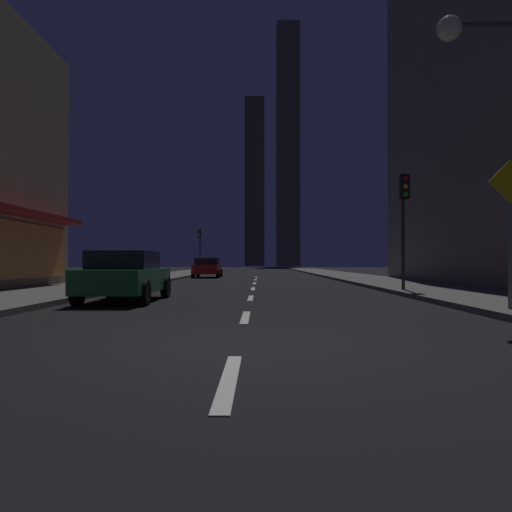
{
  "coord_description": "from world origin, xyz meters",
  "views": [
    {
      "loc": [
        0.3,
        -6.62,
        1.14
      ],
      "look_at": [
        0.0,
        27.93,
        1.58
      ],
      "focal_mm": 33.58,
      "sensor_mm": 36.0,
      "label": 1
    }
  ],
  "objects_px": {
    "car_parked_far": "(208,267)",
    "fire_hydrant_far_left": "(138,276)",
    "pedestrian_crossing_sign": "(510,221)",
    "car_parked_near": "(125,276)",
    "traffic_light_far_left": "(200,241)",
    "traffic_light_near_right": "(404,205)",
    "street_lamp_right": "(484,89)"
  },
  "relations": [
    {
      "from": "fire_hydrant_far_left",
      "to": "pedestrian_crossing_sign",
      "type": "relative_size",
      "value": 0.21
    },
    {
      "from": "car_parked_far",
      "to": "pedestrian_crossing_sign",
      "type": "distance_m",
      "value": 26.86
    },
    {
      "from": "fire_hydrant_far_left",
      "to": "car_parked_far",
      "type": "bearing_deg",
      "value": 78.39
    },
    {
      "from": "traffic_light_near_right",
      "to": "street_lamp_right",
      "type": "xyz_separation_m",
      "value": [
        -0.12,
        -6.45,
        1.87
      ]
    },
    {
      "from": "traffic_light_near_right",
      "to": "fire_hydrant_far_left",
      "type": "bearing_deg",
      "value": 148.79
    },
    {
      "from": "car_parked_far",
      "to": "fire_hydrant_far_left",
      "type": "xyz_separation_m",
      "value": [
        -2.3,
        -11.19,
        -0.29
      ]
    },
    {
      "from": "fire_hydrant_far_left",
      "to": "car_parked_near",
      "type": "bearing_deg",
      "value": -77.52
    },
    {
      "from": "street_lamp_right",
      "to": "pedestrian_crossing_sign",
      "type": "xyz_separation_m",
      "value": [
        0.22,
        -0.65,
        -3.05
      ]
    },
    {
      "from": "car_parked_near",
      "to": "fire_hydrant_far_left",
      "type": "height_order",
      "value": "car_parked_near"
    },
    {
      "from": "car_parked_near",
      "to": "traffic_light_far_left",
      "type": "height_order",
      "value": "traffic_light_far_left"
    },
    {
      "from": "car_parked_near",
      "to": "car_parked_far",
      "type": "relative_size",
      "value": 1.0
    },
    {
      "from": "car_parked_near",
      "to": "street_lamp_right",
      "type": "relative_size",
      "value": 0.64
    },
    {
      "from": "fire_hydrant_far_left",
      "to": "traffic_light_near_right",
      "type": "xyz_separation_m",
      "value": [
        11.4,
        -6.91,
        2.74
      ]
    },
    {
      "from": "car_parked_far",
      "to": "fire_hydrant_far_left",
      "type": "height_order",
      "value": "car_parked_far"
    },
    {
      "from": "car_parked_near",
      "to": "traffic_light_far_left",
      "type": "xyz_separation_m",
      "value": [
        -1.9,
        32.05,
        2.45
      ]
    },
    {
      "from": "street_lamp_right",
      "to": "pedestrian_crossing_sign",
      "type": "relative_size",
      "value": 2.09
    },
    {
      "from": "car_parked_near",
      "to": "traffic_light_near_right",
      "type": "relative_size",
      "value": 1.01
    },
    {
      "from": "fire_hydrant_far_left",
      "to": "pedestrian_crossing_sign",
      "type": "xyz_separation_m",
      "value": [
        11.5,
        -14.01,
        1.56
      ]
    },
    {
      "from": "traffic_light_near_right",
      "to": "pedestrian_crossing_sign",
      "type": "xyz_separation_m",
      "value": [
        0.1,
        -7.1,
        -1.18
      ]
    },
    {
      "from": "car_parked_far",
      "to": "pedestrian_crossing_sign",
      "type": "height_order",
      "value": "pedestrian_crossing_sign"
    },
    {
      "from": "car_parked_far",
      "to": "traffic_light_near_right",
      "type": "height_order",
      "value": "traffic_light_near_right"
    },
    {
      "from": "car_parked_far",
      "to": "traffic_light_far_left",
      "type": "relative_size",
      "value": 1.01
    },
    {
      "from": "traffic_light_near_right",
      "to": "street_lamp_right",
      "type": "relative_size",
      "value": 0.64
    },
    {
      "from": "car_parked_near",
      "to": "car_parked_far",
      "type": "bearing_deg",
      "value": 90.0
    },
    {
      "from": "car_parked_far",
      "to": "pedestrian_crossing_sign",
      "type": "relative_size",
      "value": 1.34
    },
    {
      "from": "car_parked_near",
      "to": "traffic_light_near_right",
      "type": "bearing_deg",
      "value": 20.96
    },
    {
      "from": "car_parked_near",
      "to": "traffic_light_far_left",
      "type": "relative_size",
      "value": 1.01
    },
    {
      "from": "fire_hydrant_far_left",
      "to": "traffic_light_far_left",
      "type": "bearing_deg",
      "value": 88.94
    },
    {
      "from": "traffic_light_near_right",
      "to": "traffic_light_far_left",
      "type": "height_order",
      "value": "same"
    },
    {
      "from": "car_parked_near",
      "to": "pedestrian_crossing_sign",
      "type": "bearing_deg",
      "value": -21.46
    },
    {
      "from": "fire_hydrant_far_left",
      "to": "traffic_light_near_right",
      "type": "relative_size",
      "value": 0.16
    },
    {
      "from": "car_parked_near",
      "to": "street_lamp_right",
      "type": "height_order",
      "value": "street_lamp_right"
    }
  ]
}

